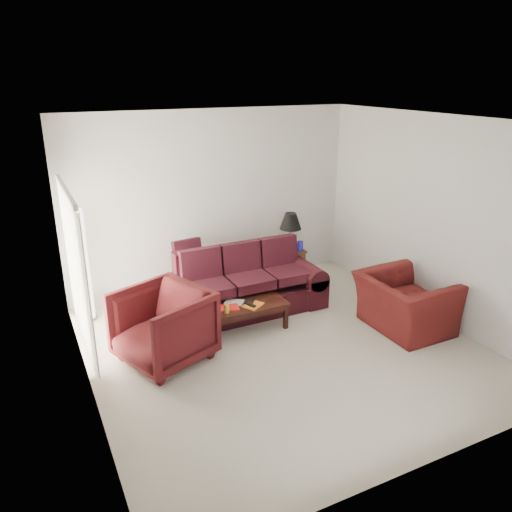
{
  "coord_description": "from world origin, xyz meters",
  "views": [
    {
      "loc": [
        -2.96,
        -5.19,
        3.52
      ],
      "look_at": [
        0.0,
        0.85,
        1.05
      ],
      "focal_mm": 35.0,
      "sensor_mm": 36.0,
      "label": 1
    }
  ],
  "objects": [
    {
      "name": "floor",
      "position": [
        0.0,
        0.0,
        0.0
      ],
      "size": [
        5.0,
        5.0,
        0.0
      ],
      "primitive_type": "plane",
      "color": "#BCB5A0",
      "rests_on": "ground"
    },
    {
      "name": "remote_b",
      "position": [
        -0.15,
        0.68,
        0.44
      ],
      "size": [
        0.16,
        0.17,
        0.02
      ],
      "primitive_type": "cube",
      "rotation": [
        0.0,
        0.0,
        -0.74
      ],
      "color": "black",
      "rests_on": "coffee_table"
    },
    {
      "name": "coffee_table",
      "position": [
        -0.24,
        0.71,
        0.2
      ],
      "size": [
        1.22,
        0.69,
        0.41
      ],
      "primitive_type": null,
      "rotation": [
        0.0,
        0.0,
        -0.1
      ],
      "color": "black",
      "rests_on": "ground"
    },
    {
      "name": "throw_pillow",
      "position": [
        -0.62,
        2.11,
        0.77
      ],
      "size": [
        0.49,
        0.28,
        0.49
      ],
      "primitive_type": "cube",
      "rotation": [
        -0.21,
        0.0,
        0.11
      ],
      "color": "black",
      "rests_on": "sofa"
    },
    {
      "name": "blinds",
      "position": [
        -2.42,
        1.3,
        1.08
      ],
      "size": [
        0.1,
        2.0,
        2.16
      ],
      "primitive_type": "cube",
      "color": "silver",
      "rests_on": "ground"
    },
    {
      "name": "picture_frame",
      "position": [
        1.11,
        2.36,
        0.62
      ],
      "size": [
        0.15,
        0.17,
        0.05
      ],
      "primitive_type": "cube",
      "rotation": [
        1.36,
        0.0,
        -0.15
      ],
      "color": "silver",
      "rests_on": "end_table"
    },
    {
      "name": "armchair_right",
      "position": [
        1.84,
        -0.28,
        0.4
      ],
      "size": [
        1.08,
        1.23,
        0.8
      ],
      "primitive_type": "imported",
      "rotation": [
        0.0,
        0.0,
        1.58
      ],
      "color": "#471010",
      "rests_on": "ground"
    },
    {
      "name": "clock",
      "position": [
        1.12,
        2.05,
        0.61
      ],
      "size": [
        0.14,
        0.07,
        0.13
      ],
      "primitive_type": "cube",
      "rotation": [
        0.0,
        0.0,
        0.18
      ],
      "color": "white",
      "rests_on": "end_table"
    },
    {
      "name": "remote_a",
      "position": [
        -0.22,
        0.59,
        0.44
      ],
      "size": [
        0.11,
        0.19,
        0.02
      ],
      "primitive_type": "cube",
      "rotation": [
        0.0,
        0.0,
        0.34
      ],
      "color": "black",
      "rests_on": "coffee_table"
    },
    {
      "name": "magazine_red",
      "position": [
        -0.52,
        0.67,
        0.42
      ],
      "size": [
        0.34,
        0.29,
        0.02
      ],
      "primitive_type": "cube",
      "rotation": [
        0.0,
        0.0,
        -0.25
      ],
      "color": "red",
      "rests_on": "coffee_table"
    },
    {
      "name": "floor_lamp",
      "position": [
        -2.27,
        2.06,
        0.87
      ],
      "size": [
        0.32,
        0.32,
        1.74
      ],
      "primitive_type": null,
      "rotation": [
        0.0,
        0.0,
        -0.16
      ],
      "color": "white",
      "rests_on": "ground"
    },
    {
      "name": "magazine_white",
      "position": [
        -0.37,
        0.81,
        0.42
      ],
      "size": [
        0.32,
        0.31,
        0.01
      ],
      "primitive_type": "cube",
      "rotation": [
        0.0,
        0.0,
        -0.68
      ],
      "color": "silver",
      "rests_on": "coffee_table"
    },
    {
      "name": "yellow_glass",
      "position": [
        -0.59,
        0.56,
        0.47
      ],
      "size": [
        0.09,
        0.09,
        0.12
      ],
      "primitive_type": "cylinder",
      "rotation": [
        0.0,
        0.0,
        0.26
      ],
      "color": "gold",
      "rests_on": "coffee_table"
    },
    {
      "name": "table_lamp",
      "position": [
        1.35,
        2.2,
        0.87
      ],
      "size": [
        0.5,
        0.5,
        0.65
      ],
      "primitive_type": null,
      "rotation": [
        0.0,
        0.0,
        0.34
      ],
      "color": "#D98D43",
      "rests_on": "end_table"
    },
    {
      "name": "sofa",
      "position": [
        0.04,
        1.24,
        0.49
      ],
      "size": [
        2.49,
        1.24,
        0.99
      ],
      "primitive_type": null,
      "rotation": [
        0.0,
        0.0,
        -0.09
      ],
      "color": "black",
      "rests_on": "ground"
    },
    {
      "name": "armchair_left",
      "position": [
        -1.54,
        0.41,
        0.49
      ],
      "size": [
        1.37,
        1.36,
        0.97
      ],
      "primitive_type": "imported",
      "rotation": [
        0.0,
        0.0,
        -1.2
      ],
      "color": "#400E11",
      "rests_on": "ground"
    },
    {
      "name": "end_table",
      "position": [
        1.28,
        2.15,
        0.27
      ],
      "size": [
        0.51,
        0.51,
        0.55
      ],
      "primitive_type": null,
      "rotation": [
        0.0,
        0.0,
        0.02
      ],
      "color": "#492619",
      "rests_on": "ground"
    },
    {
      "name": "magazine_orange",
      "position": [
        -0.17,
        0.59,
        0.42
      ],
      "size": [
        0.35,
        0.33,
        0.02
      ],
      "primitive_type": "cube",
      "rotation": [
        0.0,
        0.0,
        0.56
      ],
      "color": "orange",
      "rests_on": "coffee_table"
    },
    {
      "name": "blue_canister",
      "position": [
        1.44,
        2.0,
        0.63
      ],
      "size": [
        0.13,
        0.13,
        0.17
      ],
      "primitive_type": "cylinder",
      "rotation": [
        0.0,
        0.0,
        0.29
      ],
      "color": "#1A158E",
      "rests_on": "end_table"
    }
  ]
}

